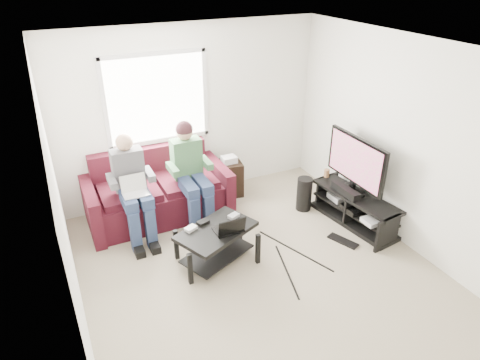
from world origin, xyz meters
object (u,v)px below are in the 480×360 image
object	(u,v)px
subwoofer	(304,194)
coffee_table	(217,238)
end_table	(229,177)
tv_stand	(354,210)
tv	(356,162)
sofa	(158,194)

from	to	relation	value
subwoofer	coffee_table	bearing A→B (deg)	-160.68
subwoofer	end_table	distance (m)	1.21
tv_stand	end_table	world-z (taller)	end_table
coffee_table	subwoofer	bearing A→B (deg)	19.32
subwoofer	end_table	xyz separation A→B (m)	(-0.81, 0.90, 0.04)
coffee_table	tv	bearing A→B (deg)	1.61
tv_stand	subwoofer	size ratio (longest dim) A/B	2.77
tv	subwoofer	distance (m)	0.94
tv	coffee_table	bearing A→B (deg)	-178.39
tv	end_table	world-z (taller)	tv
subwoofer	tv_stand	bearing A→B (deg)	-54.84
tv	subwoofer	world-z (taller)	tv
coffee_table	subwoofer	distance (m)	1.74
sofa	end_table	world-z (taller)	sofa
tv_stand	end_table	distance (m)	1.96
sofa	tv	size ratio (longest dim) A/B	1.81
coffee_table	end_table	world-z (taller)	end_table
tv_stand	tv	distance (m)	0.72
subwoofer	end_table	bearing A→B (deg)	132.05
end_table	tv	bearing A→B (deg)	-48.73
coffee_table	sofa	bearing A→B (deg)	104.17
sofa	end_table	bearing A→B (deg)	5.06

